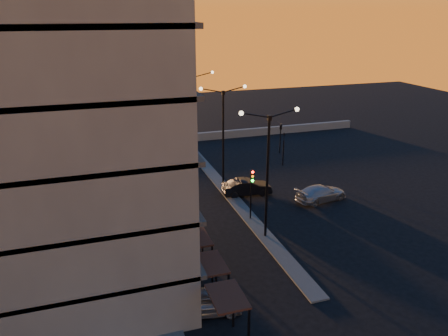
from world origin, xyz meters
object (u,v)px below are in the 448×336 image
Objects in this scene: traffic_light_main at (252,186)px; car_hatchback at (205,301)px; car_wagon at (321,193)px; car_sedan at (247,187)px; streetlamp_mid at (223,130)px.

traffic_light_main is 11.88m from car_hatchback.
traffic_light_main reaches higher than car_wagon.
streetlamp_mid is at bearing 38.34° from car_sedan.
streetlamp_mid is 2.01× the size of car_wagon.
car_sedan is (1.50, 4.88, -2.16)m from traffic_light_main.
car_sedan reaches higher than car_wagon.
car_sedan reaches higher than car_hatchback.
traffic_light_main is at bearing -90.00° from streetlamp_mid.
streetlamp_mid is at bearing 42.34° from car_wagon.
streetlamp_mid is 18.69m from car_hatchback.
car_sedan is 6.52m from car_wagon.
car_wagon is at bearing 13.27° from traffic_light_main.
car_hatchback is (-6.50, -16.83, -4.88)m from streetlamp_mid.
streetlamp_mid reaches higher than car_sedan.
traffic_light_main is at bearing 167.52° from car_sedan.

